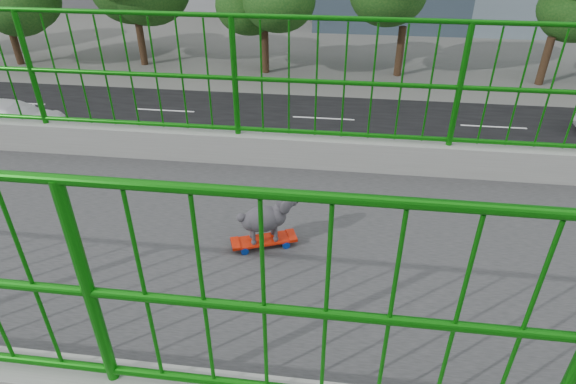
% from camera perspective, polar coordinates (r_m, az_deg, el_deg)
% --- Properties ---
extents(road, '(18.00, 90.00, 0.02)m').
position_cam_1_polar(road, '(18.32, 3.05, 1.41)').
color(road, black).
rests_on(road, ground).
extents(railing, '(3.00, 24.00, 1.42)m').
position_cam_1_polar(railing, '(3.60, -10.65, -3.66)').
color(railing, gray).
rests_on(railing, footbridge).
extents(skateboard, '(0.31, 0.51, 0.07)m').
position_cam_1_polar(skateboard, '(3.64, -2.89, -5.82)').
color(skateboard, red).
rests_on(skateboard, footbridge).
extents(poodle, '(0.28, 0.43, 0.38)m').
position_cam_1_polar(poodle, '(3.52, -2.59, -2.92)').
color(poodle, '#27252A').
rests_on(poodle, skateboard).
extents(car_0, '(1.90, 4.72, 1.61)m').
position_cam_1_polar(car_0, '(13.15, 27.82, -12.88)').
color(car_0, '#B6070F').
rests_on(car_0, ground).
extents(car_3, '(2.03, 4.98, 1.45)m').
position_cam_1_polar(car_3, '(25.16, -30.01, 7.63)').
color(car_3, white).
rests_on(car_3, ground).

